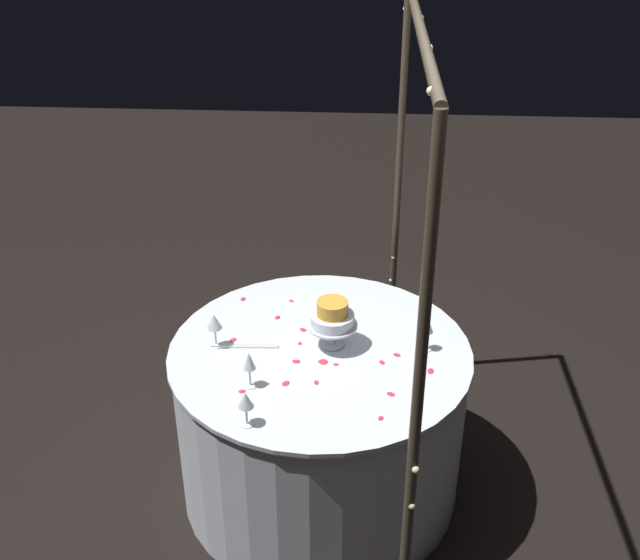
# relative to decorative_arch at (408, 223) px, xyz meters

# --- Properties ---
(ground_plane) EXTENTS (12.00, 12.00, 0.00)m
(ground_plane) POSITION_rel_decorative_arch_xyz_m (0.00, -0.34, -1.40)
(ground_plane) COLOR black
(decorative_arch) EXTENTS (1.96, 0.05, 2.17)m
(decorative_arch) POSITION_rel_decorative_arch_xyz_m (0.00, 0.00, 0.00)
(decorative_arch) COLOR #473D2D
(decorative_arch) RESTS_ON ground
(main_table) EXTENTS (1.32, 1.32, 0.79)m
(main_table) POSITION_rel_decorative_arch_xyz_m (0.00, -0.34, -1.01)
(main_table) COLOR silver
(main_table) RESTS_ON ground
(tiered_cake) EXTENTS (0.22, 0.22, 0.22)m
(tiered_cake) POSITION_rel_decorative_arch_xyz_m (-0.04, -0.29, -0.47)
(tiered_cake) COLOR silver
(tiered_cake) RESTS_ON main_table
(wine_glass_0) EXTENTS (0.06, 0.06, 0.15)m
(wine_glass_0) POSITION_rel_decorative_arch_xyz_m (0.51, -0.59, -0.51)
(wine_glass_0) COLOR silver
(wine_glass_0) RESTS_ON main_table
(wine_glass_1) EXTENTS (0.06, 0.06, 0.16)m
(wine_glass_1) POSITION_rel_decorative_arch_xyz_m (0.27, -0.61, -0.50)
(wine_glass_1) COLOR silver
(wine_glass_1) RESTS_ON main_table
(wine_glass_2) EXTENTS (0.07, 0.07, 0.16)m
(wine_glass_2) POSITION_rel_decorative_arch_xyz_m (0.00, -0.80, -0.50)
(wine_glass_2) COLOR silver
(wine_glass_2) RESTS_ON main_table
(wine_glass_3) EXTENTS (0.06, 0.06, 0.16)m
(wine_glass_3) POSITION_rel_decorative_arch_xyz_m (-0.03, 0.11, -0.50)
(wine_glass_3) COLOR silver
(wine_glass_3) RESTS_ON main_table
(cake_knife) EXTENTS (0.04, 0.30, 0.01)m
(cake_knife) POSITION_rel_decorative_arch_xyz_m (0.00, -0.69, -0.61)
(cake_knife) COLOR silver
(cake_knife) RESTS_ON main_table
(rose_petal_0) EXTENTS (0.03, 0.04, 0.00)m
(rose_petal_0) POSITION_rel_decorative_arch_xyz_m (0.32, -0.64, -0.61)
(rose_petal_0) COLOR #E02D47
(rose_petal_0) RESTS_ON main_table
(rose_petal_1) EXTENTS (0.04, 0.03, 0.00)m
(rose_petal_1) POSITION_rel_decorative_arch_xyz_m (0.13, 0.13, -0.61)
(rose_petal_1) COLOR #E02D47
(rose_petal_1) RESTS_ON main_table
(rose_petal_2) EXTENTS (0.03, 0.02, 0.00)m
(rose_petal_2) POSITION_rel_decorative_arch_xyz_m (-0.03, -0.44, -0.61)
(rose_petal_2) COLOR #E02D47
(rose_petal_2) RESTS_ON main_table
(rose_petal_3) EXTENTS (0.03, 0.04, 0.00)m
(rose_petal_3) POSITION_rel_decorative_arch_xyz_m (0.02, -0.01, -0.61)
(rose_petal_3) COLOR #E02D47
(rose_petal_3) RESTS_ON main_table
(rose_petal_4) EXTENTS (0.04, 0.04, 0.00)m
(rose_petal_4) POSITION_rel_decorative_arch_xyz_m (-0.15, -0.43, -0.61)
(rose_petal_4) COLOR #E02D47
(rose_petal_4) RESTS_ON main_table
(rose_petal_5) EXTENTS (0.04, 0.03, 0.00)m
(rose_petal_5) POSITION_rel_decorative_arch_xyz_m (-0.24, -0.56, -0.61)
(rose_petal_5) COLOR #E02D47
(rose_petal_5) RESTS_ON main_table
(rose_petal_6) EXTENTS (0.04, 0.04, 0.00)m
(rose_petal_6) POSITION_rel_decorative_arch_xyz_m (0.30, -0.04, -0.61)
(rose_petal_6) COLOR #E02D47
(rose_petal_6) RESTS_ON main_table
(rose_petal_7) EXTENTS (0.04, 0.03, 0.00)m
(rose_petal_7) POSITION_rel_decorative_arch_xyz_m (0.08, -0.08, -0.61)
(rose_petal_7) COLOR #E02D47
(rose_petal_7) RESTS_ON main_table
(rose_petal_8) EXTENTS (0.04, 0.05, 0.00)m
(rose_petal_8) POSITION_rel_decorative_arch_xyz_m (0.10, -0.32, -0.61)
(rose_petal_8) COLOR #E02D47
(rose_petal_8) RESTS_ON main_table
(rose_petal_9) EXTENTS (0.03, 0.04, 0.00)m
(rose_petal_9) POSITION_rel_decorative_arch_xyz_m (0.10, -0.44, -0.61)
(rose_petal_9) COLOR #E02D47
(rose_petal_9) RESTS_ON main_table
(rose_petal_10) EXTENTS (0.03, 0.03, 0.00)m
(rose_petal_10) POSITION_rel_decorative_arch_xyz_m (0.45, -0.08, -0.61)
(rose_petal_10) COLOR #E02D47
(rose_petal_10) RESTS_ON main_table
(rose_petal_11) EXTENTS (0.04, 0.03, 0.00)m
(rose_petal_11) POSITION_rel_decorative_arch_xyz_m (-0.40, -0.74, -0.61)
(rose_petal_11) COLOR #E02D47
(rose_petal_11) RESTS_ON main_table
(rose_petal_12) EXTENTS (0.05, 0.04, 0.00)m
(rose_petal_12) POSITION_rel_decorative_arch_xyz_m (0.25, -0.47, -0.61)
(rose_petal_12) COLOR #E02D47
(rose_petal_12) RESTS_ON main_table
(rose_petal_13) EXTENTS (0.03, 0.03, 0.00)m
(rose_petal_13) POSITION_rel_decorative_arch_xyz_m (-0.00, -0.65, -0.61)
(rose_petal_13) COLOR #E02D47
(rose_petal_13) RESTS_ON main_table
(rose_petal_14) EXTENTS (0.04, 0.05, 0.00)m
(rose_petal_14) POSITION_rel_decorative_arch_xyz_m (0.09, -0.33, -0.61)
(rose_petal_14) COLOR #E02D47
(rose_petal_14) RESTS_ON main_table
(rose_petal_15) EXTENTS (0.04, 0.03, 0.00)m
(rose_petal_15) POSITION_rel_decorative_arch_xyz_m (-0.32, 0.11, -0.61)
(rose_petal_15) COLOR #E02D47
(rose_petal_15) RESTS_ON main_table
(rose_petal_16) EXTENTS (0.04, 0.04, 0.00)m
(rose_petal_16) POSITION_rel_decorative_arch_xyz_m (-0.04, -0.73, -0.61)
(rose_petal_16) COLOR #E02D47
(rose_petal_16) RESTS_ON main_table
(rose_petal_17) EXTENTS (0.03, 0.03, 0.00)m
(rose_petal_17) POSITION_rel_decorative_arch_xyz_m (-0.39, -0.51, -0.61)
(rose_petal_17) COLOR #E02D47
(rose_petal_17) RESTS_ON main_table
(rose_petal_18) EXTENTS (0.04, 0.04, 0.00)m
(rose_petal_18) POSITION_rel_decorative_arch_xyz_m (-0.30, -0.27, -0.61)
(rose_petal_18) COLOR #E02D47
(rose_petal_18) RESTS_ON main_table
(rose_petal_19) EXTENTS (0.03, 0.02, 0.00)m
(rose_petal_19) POSITION_rel_decorative_arch_xyz_m (0.24, -0.35, -0.61)
(rose_petal_19) COLOR #E02D47
(rose_petal_19) RESTS_ON main_table
(rose_petal_20) EXTENTS (0.02, 0.02, 0.00)m
(rose_petal_20) POSITION_rel_decorative_arch_xyz_m (0.11, -0.27, -0.61)
(rose_petal_20) COLOR #E02D47
(rose_petal_20) RESTS_ON main_table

